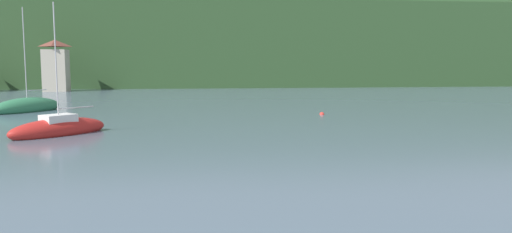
% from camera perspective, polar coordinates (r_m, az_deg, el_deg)
% --- Properties ---
extents(wooded_hillside, '(352.00, 71.40, 47.59)m').
position_cam_1_polar(wooded_hillside, '(143.01, 3.63, 7.24)').
color(wooded_hillside, '#2D4C28').
rests_on(wooded_hillside, ground_plane).
extents(shore_building_westcentral, '(4.32, 3.69, 9.32)m').
position_cam_1_polar(shore_building_westcentral, '(95.80, -22.40, 5.45)').
color(shore_building_westcentral, '#BCB29E').
rests_on(shore_building_westcentral, ground_plane).
extents(sailboat_far_1, '(6.78, 6.65, 9.86)m').
position_cam_1_polar(sailboat_far_1, '(37.76, -22.08, -1.32)').
color(sailboat_far_1, red).
rests_on(sailboat_far_1, ground_plane).
extents(sailboat_far_6, '(6.67, 8.18, 11.50)m').
position_cam_1_polar(sailboat_far_6, '(57.16, -25.20, 1.00)').
color(sailboat_far_6, '#2D754C').
rests_on(sailboat_far_6, ground_plane).
extents(mooring_buoy_near, '(0.48, 0.48, 0.48)m').
position_cam_1_polar(mooring_buoy_near, '(49.25, 7.72, 0.23)').
color(mooring_buoy_near, red).
rests_on(mooring_buoy_near, ground_plane).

